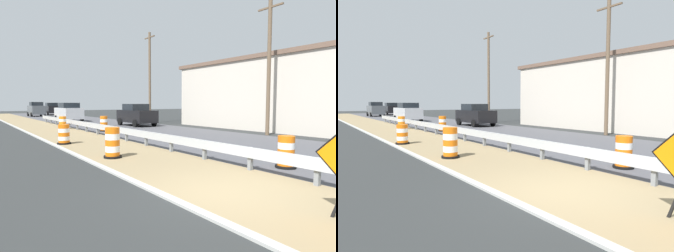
{
  "view_description": "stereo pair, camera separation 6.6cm",
  "coord_description": "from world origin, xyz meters",
  "views": [
    {
      "loc": [
        -4.79,
        -4.68,
        2.02
      ],
      "look_at": [
        2.43,
        5.81,
        1.03
      ],
      "focal_mm": 31.74,
      "sensor_mm": 36.0,
      "label": 1
    },
    {
      "loc": [
        -4.74,
        -4.72,
        2.02
      ],
      "look_at": [
        2.43,
        5.81,
        1.03
      ],
      "focal_mm": 31.74,
      "sensor_mm": 36.0,
      "label": 2
    }
  ],
  "objects": [
    {
      "name": "traffic_barrel_nearest",
      "position": [
        3.42,
        0.76,
        0.45
      ],
      "size": [
        0.63,
        0.63,
        1.01
      ],
      "color": "orange",
      "rests_on": "ground"
    },
    {
      "name": "car_lead_near_lane",
      "position": [
        4.37,
        44.26,
        1.09
      ],
      "size": [
        2.11,
        4.07,
        2.19
      ],
      "rotation": [
        0.0,
        0.0,
        1.58
      ],
      "color": "#4C5156",
      "rests_on": "ground"
    },
    {
      "name": "car_trailing_near_lane",
      "position": [
        7.92,
        18.73,
        0.98
      ],
      "size": [
        2.2,
        4.23,
        1.95
      ],
      "rotation": [
        0.0,
        0.0,
        -1.54
      ],
      "color": "black",
      "rests_on": "ground"
    },
    {
      "name": "roadside_shop_near",
      "position": [
        15.63,
        10.46,
        2.75
      ],
      "size": [
        6.9,
        15.4,
        5.48
      ],
      "color": "beige",
      "rests_on": "ground"
    },
    {
      "name": "traffic_barrel_mid",
      "position": [
        -0.78,
        10.19,
        0.44
      ],
      "size": [
        0.66,
        0.66,
        0.97
      ],
      "color": "orange",
      "rests_on": "ground"
    },
    {
      "name": "utility_pole_near",
      "position": [
        10.97,
        7.13,
        4.35
      ],
      "size": [
        0.24,
        1.8,
        8.39
      ],
      "color": "brown",
      "rests_on": "ground"
    },
    {
      "name": "car_lead_far_lane",
      "position": [
        4.74,
        28.46,
        1.03
      ],
      "size": [
        2.16,
        4.79,
        2.06
      ],
      "rotation": [
        0.0,
        0.0,
        1.57
      ],
      "color": "silver",
      "rests_on": "ground"
    },
    {
      "name": "traffic_barrel_farther",
      "position": [
        1.43,
        18.63,
        0.45
      ],
      "size": [
        0.65,
        0.65,
        1.0
      ],
      "color": "orange",
      "rests_on": "ground"
    },
    {
      "name": "traffic_barrel_close",
      "position": [
        -0.32,
        5.41,
        0.51
      ],
      "size": [
        0.66,
        0.66,
        1.13
      ],
      "color": "orange",
      "rests_on": "ground"
    },
    {
      "name": "ground_plane",
      "position": [
        0.0,
        0.0,
        0.0
      ],
      "size": [
        160.0,
        160.0,
        0.0
      ],
      "primitive_type": "plane",
      "color": "#2B2D2D"
    },
    {
      "name": "traffic_barrel_far",
      "position": [
        3.46,
        15.41,
        0.49
      ],
      "size": [
        0.65,
        0.65,
        1.09
      ],
      "color": "orange",
      "rests_on": "ground"
    },
    {
      "name": "car_mid_far_lane",
      "position": [
        7.94,
        49.72,
        1.04
      ],
      "size": [
        2.26,
        4.51,
        2.08
      ],
      "rotation": [
        0.0,
        0.0,
        -1.6
      ],
      "color": "black",
      "rests_on": "ground"
    },
    {
      "name": "guardrail_median",
      "position": [
        2.19,
        2.21,
        0.52
      ],
      "size": [
        0.18,
        53.66,
        0.71
      ],
      "color": "#ADB2B7",
      "rests_on": "ground"
    },
    {
      "name": "utility_pole_mid",
      "position": [
        10.77,
        21.16,
        4.69
      ],
      "size": [
        0.24,
        1.8,
        9.06
      ],
      "color": "brown",
      "rests_on": "ground"
    },
    {
      "name": "curb_near_edge",
      "position": [
        -1.3,
        0.0,
        0.0
      ],
      "size": [
        0.2,
        120.0,
        0.11
      ],
      "primitive_type": "cube",
      "color": "#ADADA8",
      "rests_on": "ground"
    },
    {
      "name": "median_dirt_strip",
      "position": [
        0.61,
        0.0,
        0.0
      ],
      "size": [
        3.63,
        120.0,
        0.01
      ],
      "primitive_type": "cube",
      "color": "#8E7A56",
      "rests_on": "ground"
    }
  ]
}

